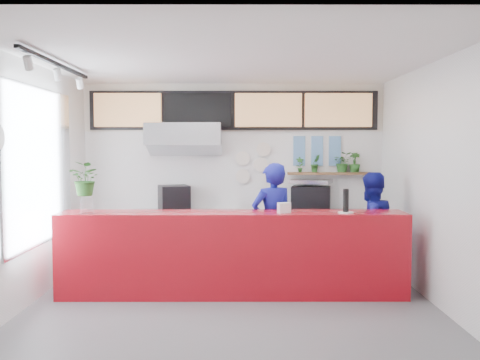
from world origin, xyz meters
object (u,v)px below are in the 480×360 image
(espresso_machine, at_px, (311,198))
(staff_center, at_px, (272,224))
(panini_oven, at_px, (174,198))
(pepper_mill, at_px, (346,200))
(service_counter, at_px, (232,254))
(staff_right, at_px, (370,228))

(espresso_machine, xyz_separation_m, staff_center, (-0.71, -1.25, -0.24))
(panini_oven, relative_size, pepper_mill, 1.56)
(panini_oven, distance_m, staff_center, 1.99)
(service_counter, height_order, staff_center, staff_center)
(pepper_mill, bearing_deg, service_counter, 176.15)
(staff_center, bearing_deg, staff_right, 160.51)
(espresso_machine, distance_m, pepper_mill, 1.91)
(staff_center, relative_size, staff_right, 1.09)
(staff_center, xyz_separation_m, pepper_mill, (0.90, -0.64, 0.40))
(staff_center, bearing_deg, panini_oven, -62.79)
(staff_center, distance_m, staff_right, 1.41)
(service_counter, relative_size, espresso_machine, 7.25)
(panini_oven, bearing_deg, espresso_machine, -17.91)
(service_counter, distance_m, espresso_machine, 2.27)
(staff_center, bearing_deg, pepper_mill, 120.96)
(staff_center, xyz_separation_m, staff_right, (1.40, 0.10, -0.07))
(panini_oven, height_order, staff_center, staff_center)
(service_counter, bearing_deg, staff_center, 44.55)
(espresso_machine, xyz_separation_m, pepper_mill, (0.19, -1.90, 0.16))
(pepper_mill, bearing_deg, espresso_machine, 95.70)
(staff_center, bearing_deg, espresso_machine, -143.08)
(staff_center, distance_m, pepper_mill, 1.18)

